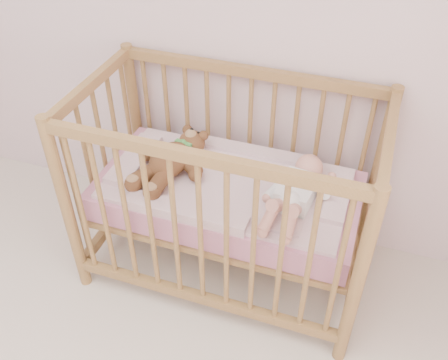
% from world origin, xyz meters
% --- Properties ---
extents(crib, '(1.36, 0.76, 1.00)m').
position_xyz_m(crib, '(0.44, 1.60, 0.50)').
color(crib, '#9A6F41').
rests_on(crib, floor).
extents(mattress, '(1.22, 0.62, 0.13)m').
position_xyz_m(mattress, '(0.44, 1.60, 0.49)').
color(mattress, '#C77C92').
rests_on(mattress, crib).
extents(blanket, '(1.10, 0.58, 0.06)m').
position_xyz_m(blanket, '(0.44, 1.60, 0.56)').
color(blanket, '#D08F9B').
rests_on(blanket, mattress).
extents(baby, '(0.33, 0.59, 0.14)m').
position_xyz_m(baby, '(0.76, 1.58, 0.64)').
color(baby, white).
rests_on(baby, blanket).
extents(teddy_bear, '(0.47, 0.59, 0.14)m').
position_xyz_m(teddy_bear, '(0.16, 1.58, 0.65)').
color(teddy_bear, brown).
rests_on(teddy_bear, blanket).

